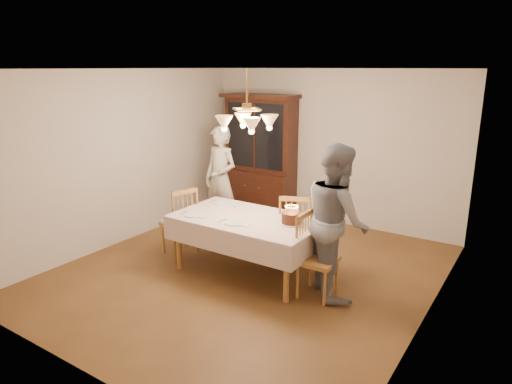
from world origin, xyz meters
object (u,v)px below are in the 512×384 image
Objects in this scene: china_hutch at (260,157)px; birthday_cake at (291,218)px; elderly_woman at (221,179)px; dining_table at (247,223)px; chair_far_side at (296,233)px.

china_hutch is 7.20× the size of birthday_cake.
elderly_woman is at bearing -91.77° from china_hutch.
chair_far_side is (0.39, 0.59, -0.24)m from dining_table.
elderly_woman reaches higher than chair_far_side.
chair_far_side reaches higher than dining_table.
elderly_woman reaches higher than birthday_cake.
dining_table is 2.61m from china_hutch.
dining_table is 0.75m from chair_far_side.
dining_table is at bearing -123.22° from chair_far_side.
birthday_cake is at bearing -67.68° from chair_far_side.
china_hutch is 2.86m from birthday_cake.
chair_far_side is at bearing 112.32° from birthday_cake.
china_hutch reaches higher than birthday_cake.
birthday_cake is (1.85, -2.16, -0.21)m from china_hutch.
dining_table is 0.88× the size of china_hutch.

